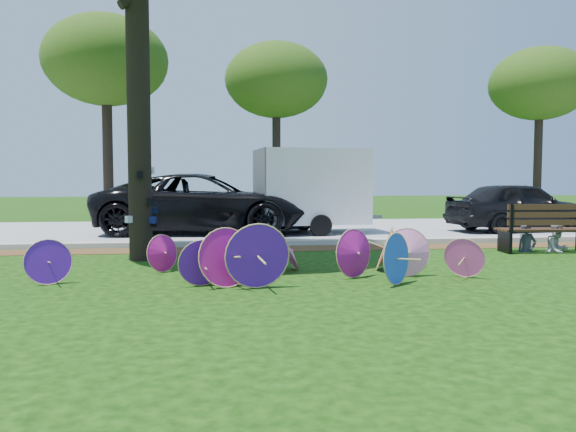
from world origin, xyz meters
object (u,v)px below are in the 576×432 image
Objects in this scene: park_bench at (544,228)px; parasol_pile at (289,255)px; black_van at (205,204)px; dark_pickup at (519,207)px; cargo_trailer at (311,186)px; person_left at (527,223)px; person_right at (558,223)px.

parasol_pile is at bearing -151.67° from park_bench.
park_bench reaches higher than parasol_pile.
park_bench is at bearing -118.78° from black_van.
dark_pickup is at bearing 42.86° from parasol_pile.
cargo_trailer is 2.43× the size of person_left.
cargo_trailer is 2.44× the size of person_right.
black_van reaches higher than person_left.
parasol_pile is at bearing 125.58° from dark_pickup.
cargo_trailer is at bearing 135.64° from park_bench.
dark_pickup is at bearing 57.30° from person_left.
person_left is (-0.35, 0.05, 0.11)m from park_bench.
person_right reaches higher than parasol_pile.
dark_pickup is at bearing -86.64° from black_van.
person_left is (3.90, -4.69, -0.73)m from cargo_trailer.
black_van is 5.00× the size of person_right.
dark_pickup is 4.89m from person_right.
person_left is (-2.39, -4.59, -0.12)m from dark_pickup.
dark_pickup is at bearing 51.92° from person_right.
black_van is 2.05× the size of cargo_trailer.
person_left reaches higher than person_right.
black_van is at bearing 79.84° from dark_pickup.
dark_pickup is 3.52× the size of person_left.
dark_pickup reaches higher than park_bench.
person_left is (5.48, 2.72, 0.23)m from parasol_pile.
person_right is at bearing 23.74° from parasol_pile.
parasol_pile is 6.41m from park_bench.
person_left is 1.00× the size of person_right.
person_right reaches higher than park_bench.
cargo_trailer is (-6.30, 0.10, 0.61)m from dark_pickup.
park_bench is (5.83, 2.67, 0.13)m from parasol_pile.
person_right is at bearing 11.88° from park_bench.
parasol_pile is at bearing -108.11° from cargo_trailer.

